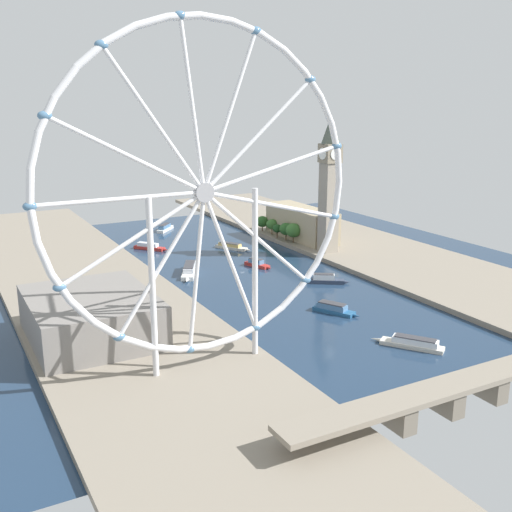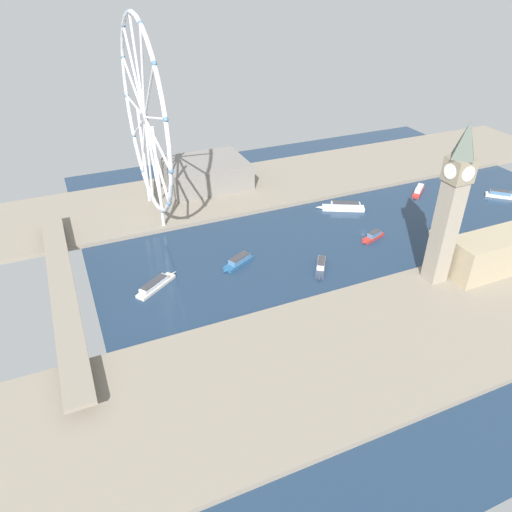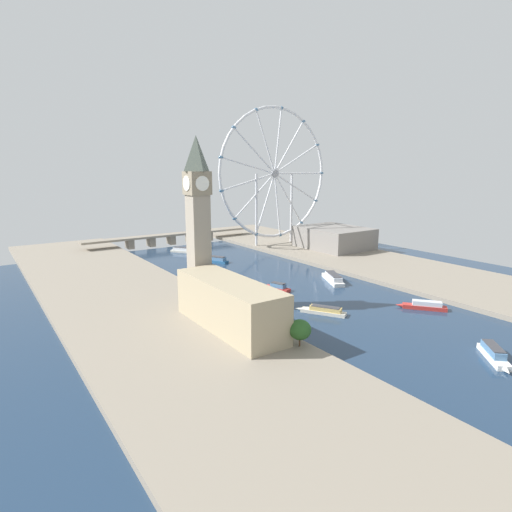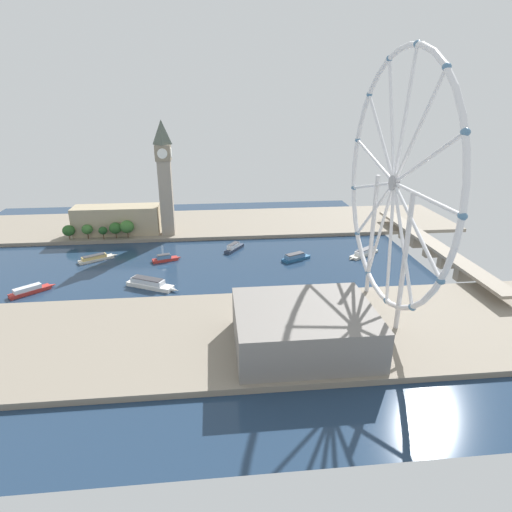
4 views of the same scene
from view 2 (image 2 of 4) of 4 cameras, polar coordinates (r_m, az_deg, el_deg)
The scene contains 17 objects.
ground_plane at distance 345.08m, azimuth 12.71°, elevation 2.87°, with size 370.31×370.31×0.00m, color #1E334C.
riverbank_left at distance 284.29m, azimuth 24.20°, elevation -6.16°, with size 90.00×520.00×3.00m, color gray.
riverbank_right at distance 420.02m, azimuth 4.95°, elevation 9.26°, with size 90.00×520.00×3.00m, color gray.
clock_tower at distance 278.41m, azimuth 22.26°, elevation 5.78°, with size 13.12×13.12×93.73m.
parliament_block at distance 321.72m, azimuth 27.26°, elevation 0.54°, with size 22.00×71.10×23.57m, color tan.
tree_row_embankment at distance 336.23m, azimuth 26.30°, elevation 1.52°, with size 11.89×57.58×14.69m.
ferris_wheel at distance 338.94m, azimuth -13.13°, elevation 15.73°, with size 129.57×3.20×134.77m.
riverside_hall at distance 401.54m, azimuth -5.95°, elevation 9.86°, with size 52.84×64.34×19.80m, color gray.
river_bridge at distance 286.03m, azimuth -22.07°, elevation -3.76°, with size 182.31×13.17×11.05m.
tour_boat_0 at distance 300.12m, azimuth -2.09°, elevation -0.58°, with size 15.86×24.88×5.25m.
tour_boat_1 at distance 336.62m, azimuth 13.81°, elevation 2.33°, with size 10.95×21.55×5.26m.
tour_boat_2 at distance 363.65m, azimuth 20.90°, elevation 3.37°, with size 18.58×27.04×4.46m.
tour_boat_3 at distance 433.18m, azimuth 27.24°, elevation 6.56°, with size 21.18×22.53×5.70m.
tour_boat_4 at distance 284.89m, azimuth -11.89°, elevation -3.38°, with size 22.18×29.09×4.99m.
tour_boat_5 at distance 414.86m, azimuth 18.84°, elevation 7.39°, with size 20.51×24.03×4.92m.
tour_boat_6 at distance 371.68m, azimuth 10.39°, elevation 5.83°, with size 21.50×35.10×6.17m.
tour_boat_7 at distance 297.36m, azimuth 7.74°, elevation -1.21°, with size 23.50×17.60×5.88m.
Camera 2 is at (-238.61, 186.85, 165.03)m, focal length 33.50 mm.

